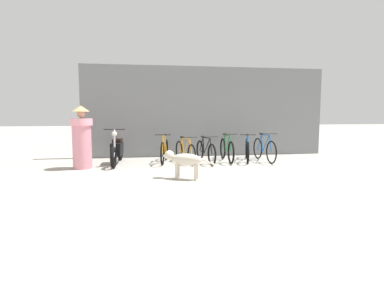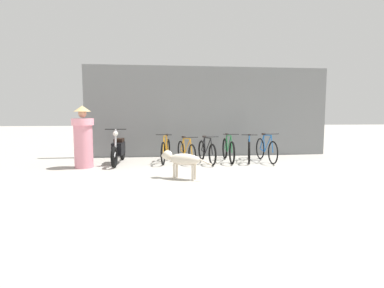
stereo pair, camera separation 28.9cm
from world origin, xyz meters
The scene contains 11 objects.
ground_plane centered at (0.00, 0.00, 0.00)m, with size 60.00×60.00×0.00m, color #ADA89E.
shop_wall_back centered at (0.00, 3.43, 1.52)m, with size 8.33×0.20×3.04m.
bicycle_0 centered at (-1.54, 2.17, 0.35)m, with size 0.46×1.61×0.87m.
bicycle_1 centered at (-0.93, 2.06, 0.33)m, with size 0.52×1.66×0.79m.
bicycle_2 centered at (-0.33, 1.97, 0.33)m, with size 0.46×1.68×0.81m.
bicycle_3 centered at (0.37, 2.13, 0.35)m, with size 0.46×1.74×0.87m.
bicycle_4 centered at (1.01, 2.08, 0.35)m, with size 0.60×1.65×0.85m.
bicycle_5 centered at (1.51, 1.97, 0.36)m, with size 0.46×1.68×0.88m.
motorcycle centered at (-2.91, 2.09, 0.41)m, with size 0.58×1.97×1.04m.
stray_dog centered at (-1.25, -0.18, 0.44)m, with size 1.10×0.70×0.63m.
person_in_robes centered at (-3.76, 1.52, 0.83)m, with size 0.73×0.73×1.67m.
Camera 1 is at (-2.05, -6.73, 1.46)m, focal length 28.00 mm.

